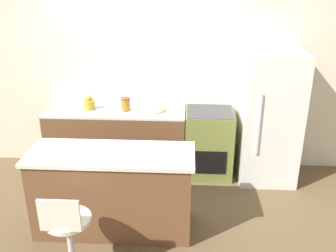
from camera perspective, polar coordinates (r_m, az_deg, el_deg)
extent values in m
plane|color=brown|center=(5.13, -5.02, -8.52)|extent=(14.00, 14.00, 0.00)
cube|color=beige|center=(5.22, -4.53, 7.54)|extent=(8.00, 0.06, 2.60)
cube|color=brown|center=(5.25, -7.75, -2.44)|extent=(1.87, 0.59, 0.89)
cube|color=beige|center=(5.07, -8.01, 2.28)|extent=(1.87, 0.59, 0.03)
cube|color=#9EA3A8|center=(5.14, -11.62, 2.52)|extent=(0.44, 0.32, 0.01)
cube|color=brown|center=(4.12, -8.34, -10.02)|extent=(1.65, 0.60, 0.88)
cube|color=beige|center=(3.89, -8.71, -4.29)|extent=(1.72, 0.64, 0.04)
cube|color=olive|center=(5.16, 6.19, -2.63)|extent=(0.64, 0.59, 0.92)
cube|color=black|center=(4.95, 6.27, -5.55)|extent=(0.45, 0.01, 0.32)
cube|color=#333338|center=(4.98, 6.41, 2.21)|extent=(0.60, 0.56, 0.01)
cube|color=silver|center=(5.06, 15.22, 1.20)|extent=(0.73, 0.70, 1.74)
cube|color=silver|center=(4.67, 13.70, 0.16)|extent=(0.02, 0.02, 0.78)
cylinder|color=#B7B7BC|center=(3.74, -14.54, -17.36)|extent=(0.06, 0.06, 0.56)
cylinder|color=silver|center=(3.56, -15.02, -13.61)|extent=(0.42, 0.42, 0.04)
cube|color=silver|center=(3.33, -16.24, -12.98)|extent=(0.36, 0.02, 0.30)
cylinder|color=#B29333|center=(5.12, -11.91, 3.19)|extent=(0.16, 0.16, 0.12)
sphere|color=#B29333|center=(5.09, -11.99, 4.14)|extent=(0.09, 0.09, 0.09)
cylinder|color=beige|center=(4.97, -1.89, 2.79)|extent=(0.24, 0.24, 0.07)
cylinder|color=#9E6623|center=(5.01, -6.49, 3.28)|extent=(0.12, 0.12, 0.15)
cylinder|color=brown|center=(4.98, -6.53, 4.19)|extent=(0.13, 0.13, 0.02)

